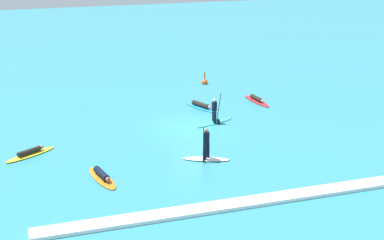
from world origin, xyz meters
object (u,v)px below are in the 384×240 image
at_px(surfer_on_white_board, 206,152).
at_px(surfer_on_orange_board, 102,176).
at_px(marker_buoy, 205,82).
at_px(surfer_on_teal_board, 214,116).
at_px(surfer_on_red_board, 257,100).
at_px(surfer_on_blue_board, 201,106).
at_px(surfer_on_yellow_board, 30,153).

distance_m(surfer_on_white_board, surfer_on_orange_board, 5.93).
bearing_deg(marker_buoy, surfer_on_white_board, -108.02).
relative_size(surfer_on_white_board, surfer_on_teal_board, 0.87).
distance_m(surfer_on_white_board, surfer_on_red_board, 11.50).
xyz_separation_m(surfer_on_red_board, marker_buoy, (-2.17, 5.78, 0.03)).
bearing_deg(surfer_on_teal_board, surfer_on_blue_board, 65.77).
distance_m(surfer_on_yellow_board, surfer_on_orange_board, 5.49).
xyz_separation_m(surfer_on_white_board, surfer_on_orange_board, (-5.88, -0.74, -0.35)).
distance_m(surfer_on_yellow_board, surfer_on_blue_board, 13.06).
relative_size(surfer_on_white_board, surfer_on_red_board, 0.80).
relative_size(surfer_on_white_board, surfer_on_yellow_board, 0.88).
bearing_deg(surfer_on_red_board, surfer_on_white_board, -45.75).
xyz_separation_m(surfer_on_blue_board, marker_buoy, (2.26, 6.00, 0.01)).
relative_size(surfer_on_orange_board, surfer_on_blue_board, 1.03).
bearing_deg(surfer_on_white_board, surfer_on_red_board, -105.80).
bearing_deg(surfer_on_teal_board, surfer_on_red_board, 15.80).
bearing_deg(marker_buoy, surfer_on_orange_board, -124.45).
bearing_deg(surfer_on_blue_board, surfer_on_red_board, 67.30).
height_order(surfer_on_white_board, surfer_on_orange_board, surfer_on_white_board).
height_order(surfer_on_yellow_board, surfer_on_blue_board, surfer_on_blue_board).
relative_size(surfer_on_white_board, surfer_on_blue_board, 0.87).
bearing_deg(surfer_on_blue_board, surfer_on_teal_board, -28.18).
bearing_deg(surfer_on_blue_board, surfer_on_white_board, -41.78).
relative_size(surfer_on_yellow_board, surfer_on_orange_board, 0.96).
distance_m(surfer_on_white_board, surfer_on_yellow_board, 9.98).
bearing_deg(surfer_on_white_board, marker_buoy, -86.22).
bearing_deg(surfer_on_red_board, marker_buoy, -167.57).
height_order(surfer_on_white_board, surfer_on_yellow_board, surfer_on_white_board).
height_order(surfer_on_teal_board, surfer_on_blue_board, surfer_on_teal_board).
relative_size(surfer_on_yellow_board, surfer_on_red_board, 0.91).
height_order(surfer_on_white_board, marker_buoy, surfer_on_white_board).
height_order(surfer_on_blue_board, marker_buoy, marker_buoy).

